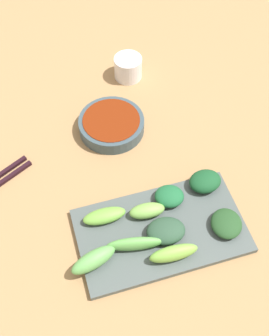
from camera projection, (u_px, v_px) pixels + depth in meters
name	position (u px, v px, depth m)	size (l,w,h in m)	color
tabletop	(134.00, 194.00, 0.86)	(2.10, 2.10, 0.02)	#9C764C
sauce_bowl	(112.00, 124.00, 0.92)	(0.14, 0.14, 0.03)	#384952
serving_plate	(161.00, 231.00, 0.79)	(0.18, 0.31, 0.01)	#475050
broccoli_stalk_0	(104.00, 216.00, 0.79)	(0.03, 0.08, 0.02)	#6AA63E
broccoli_leafy_1	(169.00, 196.00, 0.81)	(0.05, 0.06, 0.03)	#1C5D34
broccoli_stalk_2	(135.00, 244.00, 0.75)	(0.02, 0.10, 0.03)	#5EA44D
broccoli_leafy_3	(166.00, 231.00, 0.77)	(0.05, 0.07, 0.03)	#294833
broccoli_leafy_4	(205.00, 181.00, 0.83)	(0.05, 0.06, 0.03)	#174A26
broccoli_leafy_5	(226.00, 224.00, 0.78)	(0.06, 0.06, 0.02)	#224622
broccoli_stalk_6	(147.00, 211.00, 0.79)	(0.03, 0.07, 0.03)	#75AC4C
broccoli_stalk_7	(174.00, 253.00, 0.74)	(0.03, 0.09, 0.03)	#79B344
broccoli_stalk_8	(94.00, 260.00, 0.73)	(0.03, 0.08, 0.03)	#5EA051
tea_cup	(128.00, 68.00, 1.01)	(0.07, 0.07, 0.05)	white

